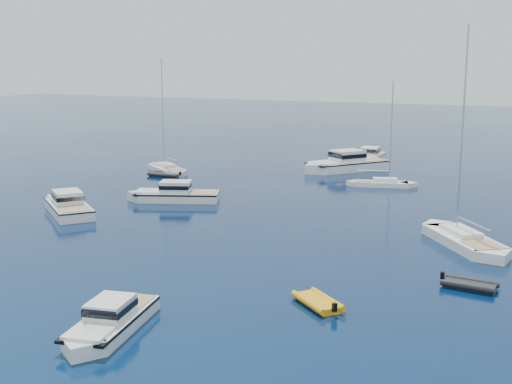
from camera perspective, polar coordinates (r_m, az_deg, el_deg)
ground at (r=36.42m, az=-19.26°, el=-10.65°), size 400.00×400.00×0.00m
motor_cruiser_near at (r=34.16m, az=-12.52°, el=-11.74°), size 4.21×8.31×2.09m
motor_cruiser_centre at (r=64.50m, az=-7.11°, el=-0.78°), size 9.94×6.61×2.52m
motor_cruiser_far_l at (r=61.30m, az=-15.97°, el=-1.74°), size 9.76×8.37×2.60m
motor_cruiser_distant at (r=83.08m, az=7.74°, el=1.84°), size 10.20×12.54×3.29m
motor_cruiser_horizon at (r=91.16m, az=9.80°, el=2.59°), size 4.06×10.01×2.56m
sailboat_mid_r at (r=50.82m, az=17.51°, el=-4.42°), size 9.27×10.57×16.47m
sailboat_centre at (r=72.99m, az=10.82°, el=0.48°), size 8.26×4.49×11.78m
sailboat_far_l at (r=81.94m, az=-7.70°, el=1.72°), size 9.54×7.48×14.34m
tender_yellow at (r=36.88m, az=5.37°, el=-9.78°), size 3.92×3.65×0.95m
tender_grey_near at (r=41.40m, az=18.01°, el=-7.94°), size 3.41×2.08×0.95m
tender_grey_far at (r=78.81m, az=-7.86°, el=1.34°), size 4.27×2.43×0.95m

